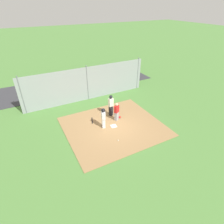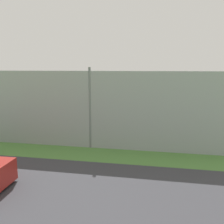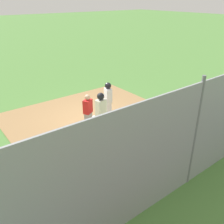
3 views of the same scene
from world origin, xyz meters
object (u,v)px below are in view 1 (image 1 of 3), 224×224
object	(u,v)px
catcher	(117,112)
catcher_mask	(120,117)
umpire	(111,105)
baseball	(118,140)
parked_car_red	(101,74)
parked_car_green	(120,73)
home_plate	(114,126)
baseball_bat	(92,120)
runner	(103,117)

from	to	relation	value
catcher	catcher_mask	size ratio (longest dim) A/B	6.40
umpire	baseball	bearing A→B (deg)	-25.55
catcher_mask	parked_car_red	distance (m)	9.10
umpire	parked_car_green	bearing A→B (deg)	138.48
home_plate	baseball_bat	world-z (taller)	baseball_bat
umpire	catcher_mask	bearing A→B (deg)	26.60
baseball_bat	parked_car_red	world-z (taller)	parked_car_red
catcher	umpire	distance (m)	0.87
home_plate	baseball	bearing A→B (deg)	71.65
umpire	baseball	size ratio (longest dim) A/B	25.02
umpire	runner	world-z (taller)	umpire
umpire	runner	xyz separation A→B (m)	(1.29, 1.27, -0.05)
baseball	parked_car_red	size ratio (longest dim) A/B	0.02
baseball	parked_car_red	bearing A→B (deg)	-109.33
home_plate	umpire	xyz separation A→B (m)	(-0.55, -1.51, 0.98)
runner	parked_car_red	world-z (taller)	runner
home_plate	catcher_mask	world-z (taller)	catcher_mask
catcher_mask	baseball	bearing A→B (deg)	58.23
home_plate	parked_car_red	bearing A→B (deg)	-109.50
catcher	baseball_bat	bearing A→B (deg)	-141.81
umpire	parked_car_red	distance (m)	8.57
parked_car_green	parked_car_red	bearing A→B (deg)	-22.71
umpire	baseball_bat	distance (m)	1.98
home_plate	runner	xyz separation A→B (m)	(0.74, -0.24, 0.93)
umpire	catcher_mask	size ratio (longest dim) A/B	7.71
baseball	parked_car_red	xyz separation A→B (m)	(-3.95, -11.26, 0.55)
baseball_bat	parked_car_red	distance (m)	9.35
runner	parked_car_red	bearing A→B (deg)	80.27
catcher	umpire	world-z (taller)	umpire
parked_car_green	home_plate	bearing A→B (deg)	50.10
home_plate	catcher_mask	bearing A→B (deg)	-140.24
home_plate	baseball_bat	bearing A→B (deg)	-50.97
home_plate	umpire	distance (m)	1.88
catcher	runner	xyz separation A→B (m)	(1.35, 0.42, 0.15)
runner	baseball	world-z (taller)	runner
catcher	parked_car_red	distance (m)	9.35
parked_car_green	umpire	bearing A→B (deg)	47.84
runner	baseball_bat	xyz separation A→B (m)	(0.44, -1.22, -0.91)
home_plate	parked_car_red	world-z (taller)	parked_car_red
baseball_bat	baseball	world-z (taller)	baseball
catcher_mask	parked_car_green	xyz separation A→B (m)	(-4.76, -8.10, 0.52)
home_plate	catcher_mask	size ratio (longest dim) A/B	1.83
catcher	runner	size ratio (longest dim) A/B	0.93
catcher	baseball	distance (m)	2.71
home_plate	parked_car_red	xyz separation A→B (m)	(-3.39, -9.59, 0.57)
parked_car_green	parked_car_red	distance (m)	2.45
umpire	catcher_mask	world-z (taller)	umpire
catcher	catcher_mask	bearing A→B (deg)	85.34
umpire	parked_car_red	size ratio (longest dim) A/B	0.44
baseball	parked_car_green	world-z (taller)	parked_car_green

